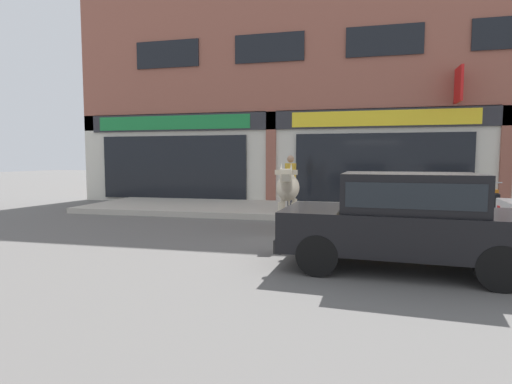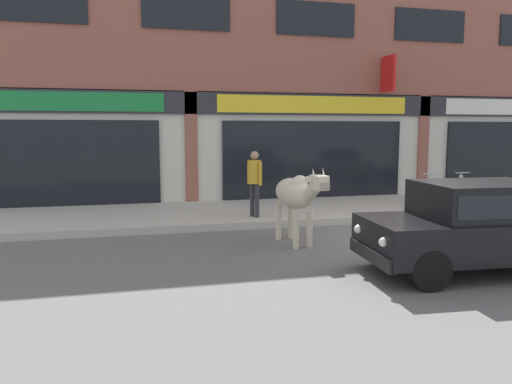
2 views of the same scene
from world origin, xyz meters
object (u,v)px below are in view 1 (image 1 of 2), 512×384
cow (288,189)px  pedestrian (290,177)px  motorcycle_0 (493,202)px  car_1 (404,216)px

cow → pedestrian: (-0.26, 2.31, 0.15)m
cow → pedestrian: size_ratio=1.34×
cow → motorcycle_0: size_ratio=1.20×
car_1 → motorcycle_0: bearing=61.0°
cow → motorcycle_0: cow is taller
cow → motorcycle_0: bearing=27.1°
motorcycle_0 → pedestrian: size_ratio=1.12×
motorcycle_0 → pedestrian: 5.32m
cow → motorcycle_0: (5.02, 2.57, -0.45)m
cow → car_1: (2.14, -2.62, -0.19)m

